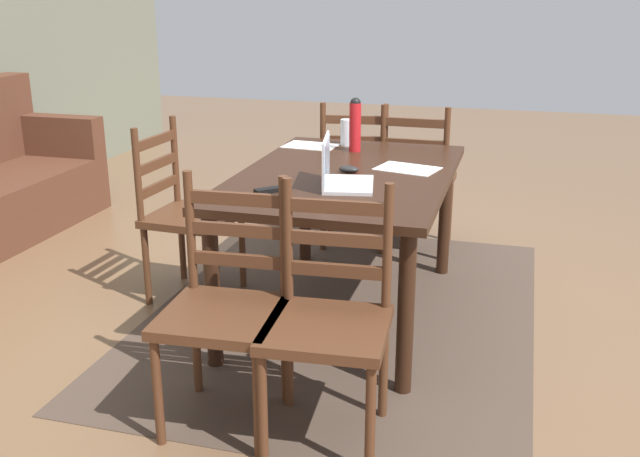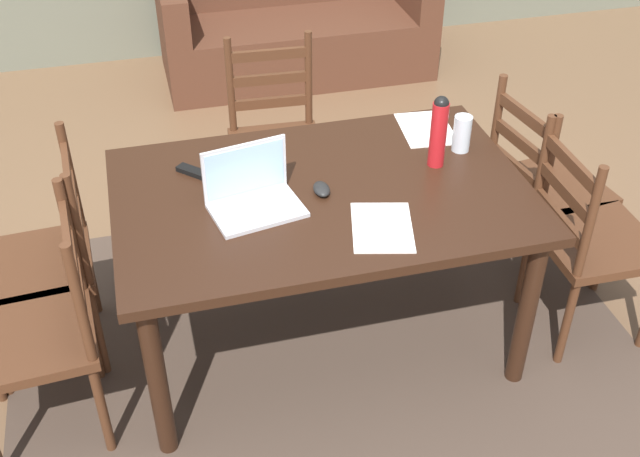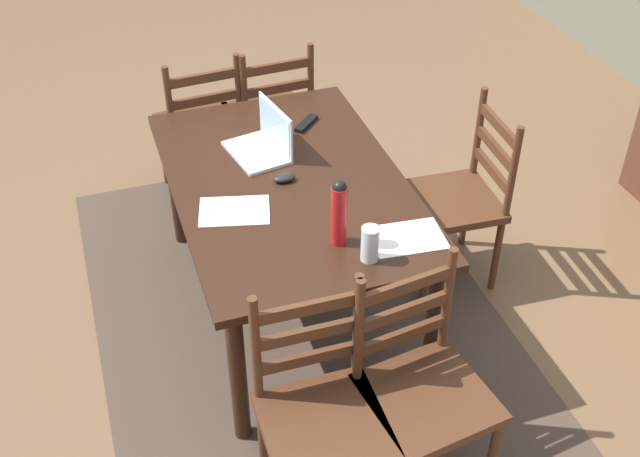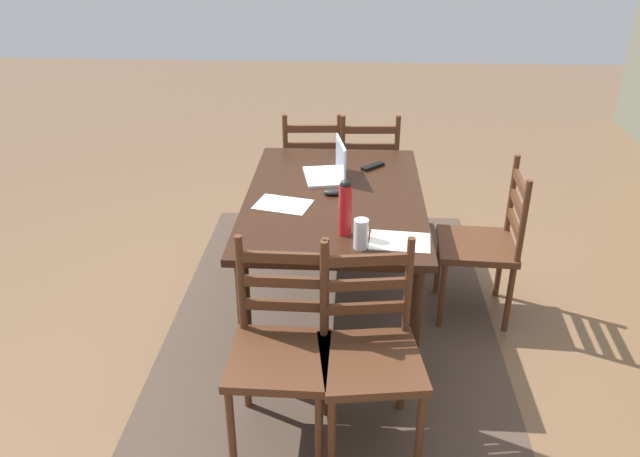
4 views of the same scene
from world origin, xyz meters
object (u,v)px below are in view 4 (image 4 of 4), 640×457
(dining_table, at_px, (334,209))
(chair_right_near, at_px, (280,351))
(laptop, at_px, (331,168))
(computer_mouse, at_px, (332,192))
(drinking_glass, at_px, (361,234))
(tv_remote, at_px, (373,166))
(chair_far_head, at_px, (484,244))
(chair_left_near, at_px, (312,172))
(chair_right_far, at_px, (370,354))
(water_bottle, at_px, (345,207))
(chair_left_far, at_px, (367,174))

(dining_table, height_order, chair_right_near, chair_right_near)
(laptop, bearing_deg, computer_mouse, 3.42)
(dining_table, distance_m, drinking_glass, 0.66)
(laptop, xyz_separation_m, computer_mouse, (0.26, 0.02, -0.04))
(dining_table, xyz_separation_m, drinking_glass, (0.62, 0.15, 0.16))
(laptop, height_order, tv_remote, laptop)
(dining_table, height_order, chair_far_head, chair_far_head)
(dining_table, xyz_separation_m, chair_left_near, (-1.07, -0.20, -0.20))
(computer_mouse, distance_m, tv_remote, 0.50)
(chair_right_far, distance_m, water_bottle, 0.75)
(water_bottle, height_order, tv_remote, water_bottle)
(chair_right_far, relative_size, computer_mouse, 9.50)
(chair_left_near, relative_size, computer_mouse, 9.50)
(dining_table, bearing_deg, water_bottle, 8.08)
(tv_remote, bearing_deg, chair_right_far, -45.52)
(chair_left_far, height_order, chair_far_head, same)
(chair_left_far, bearing_deg, laptop, -16.47)
(chair_left_far, height_order, tv_remote, chair_left_far)
(dining_table, relative_size, chair_right_far, 1.63)
(chair_left_near, relative_size, laptop, 2.67)
(water_bottle, bearing_deg, drinking_glass, 30.03)
(chair_left_far, xyz_separation_m, computer_mouse, (1.06, -0.22, 0.31))
(laptop, distance_m, water_bottle, 0.76)
(computer_mouse, bearing_deg, chair_far_head, 90.33)
(chair_right_far, bearing_deg, chair_left_near, -169.50)
(chair_left_far, xyz_separation_m, chair_right_far, (2.13, -0.01, 0.00))
(chair_far_head, distance_m, water_bottle, 1.04)
(drinking_glass, height_order, tv_remote, drinking_glass)
(drinking_glass, bearing_deg, tv_remote, 175.78)
(chair_left_near, bearing_deg, water_bottle, 9.80)
(dining_table, distance_m, computer_mouse, 0.11)
(laptop, xyz_separation_m, water_bottle, (0.75, 0.10, 0.10))
(chair_right_far, height_order, laptop, laptop)
(laptop, height_order, computer_mouse, laptop)
(chair_left_near, bearing_deg, chair_far_head, 45.19)
(dining_table, relative_size, chair_far_head, 1.63)
(chair_right_near, bearing_deg, tv_remote, 164.16)
(tv_remote, bearing_deg, dining_table, -71.55)
(chair_left_far, relative_size, computer_mouse, 9.50)
(dining_table, xyz_separation_m, chair_far_head, (0.00, 0.88, -0.20))
(chair_left_near, height_order, chair_right_near, same)
(chair_right_far, xyz_separation_m, computer_mouse, (-1.07, -0.21, 0.31))
(chair_right_near, bearing_deg, chair_left_far, 169.22)
(chair_left_near, xyz_separation_m, chair_far_head, (1.07, 1.07, 0.00))
(chair_right_far, xyz_separation_m, water_bottle, (-0.59, -0.13, 0.44))
(chair_left_far, relative_size, laptop, 2.67)
(dining_table, bearing_deg, drinking_glass, 13.47)
(dining_table, relative_size, laptop, 4.36)
(chair_left_far, relative_size, tv_remote, 5.59)
(chair_far_head, bearing_deg, drinking_glass, -49.79)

